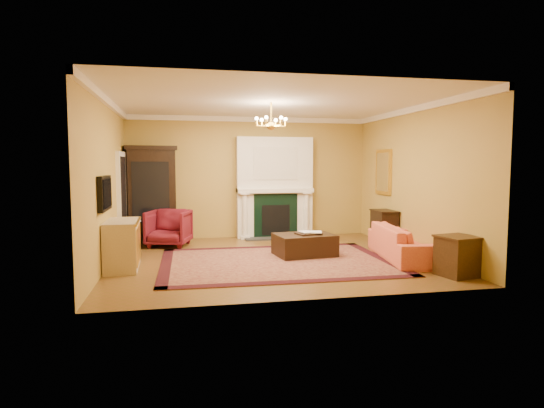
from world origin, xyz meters
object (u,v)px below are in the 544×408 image
object	(u,v)px
commode	(122,245)
leather_ottoman	(304,245)
wingback_armchair	(169,226)
china_cabinet	(151,196)
coral_sofa	(405,237)
pedestal_table	(131,235)
console_table	(384,228)
end_table	(458,257)

from	to	relation	value
commode	leather_ottoman	world-z (taller)	commode
wingback_armchair	china_cabinet	bearing A→B (deg)	135.55
china_cabinet	commode	size ratio (longest dim) A/B	1.89
commode	coral_sofa	world-z (taller)	coral_sofa
wingback_armchair	coral_sofa	xyz separation A→B (m)	(4.50, -2.33, -0.02)
china_cabinet	wingback_armchair	distance (m)	1.04
pedestal_table	console_table	world-z (taller)	console_table
commode	console_table	world-z (taller)	commode
china_cabinet	end_table	xyz separation A→B (m)	(5.11, -4.46, -0.76)
china_cabinet	coral_sofa	world-z (taller)	china_cabinet
commode	end_table	distance (m)	5.70
coral_sofa	commode	bearing A→B (deg)	96.36
commode	console_table	bearing A→B (deg)	10.98
wingback_armchair	commode	bearing A→B (deg)	-93.56
wingback_armchair	coral_sofa	world-z (taller)	wingback_armchair
commode	china_cabinet	bearing A→B (deg)	81.43
china_cabinet	leather_ottoman	xyz separation A→B (m)	(3.09, -2.38, -0.85)
pedestal_table	leather_ottoman	distance (m)	3.49
console_table	wingback_armchair	bearing A→B (deg)	172.14
china_cabinet	console_table	bearing A→B (deg)	-24.37
wingback_armchair	console_table	bearing A→B (deg)	5.89
commode	leather_ottoman	bearing A→B (deg)	5.53
pedestal_table	leather_ottoman	world-z (taller)	pedestal_table
wingback_armchair	leather_ottoman	world-z (taller)	wingback_armchair
commode	pedestal_table	bearing A→B (deg)	87.00
commode	console_table	distance (m)	5.64
end_table	china_cabinet	bearing A→B (deg)	138.83
wingback_armchair	pedestal_table	distance (m)	1.15
pedestal_table	commode	xyz separation A→B (m)	(-0.03, -1.20, 0.01)
end_table	leather_ottoman	distance (m)	2.90
wingback_armchair	coral_sofa	size ratio (longest dim) A/B	0.41
pedestal_table	wingback_armchair	bearing A→B (deg)	51.17
coral_sofa	end_table	size ratio (longest dim) A/B	3.48
pedestal_table	coral_sofa	bearing A→B (deg)	-15.39
wingback_armchair	console_table	size ratio (longest dim) A/B	1.17
pedestal_table	console_table	size ratio (longest dim) A/B	0.92
pedestal_table	commode	distance (m)	1.20
end_table	wingback_armchair	bearing A→B (deg)	141.44
commode	leather_ottoman	size ratio (longest dim) A/B	1.01
wingback_armchair	leather_ottoman	size ratio (longest dim) A/B	0.79
commode	coral_sofa	distance (m)	5.26
wingback_armchair	leather_ottoman	xyz separation A→B (m)	(2.68, -1.66, -0.22)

